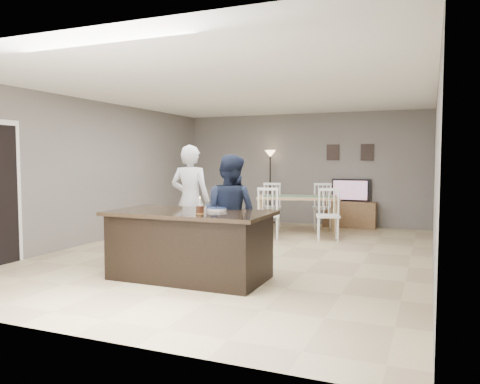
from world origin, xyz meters
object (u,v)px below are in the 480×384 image
at_px(television, 351,190).
at_px(man, 230,214).
at_px(woman, 190,200).
at_px(birthday_cake, 200,210).
at_px(kitchen_island, 190,245).
at_px(dining_table, 298,203).
at_px(plate_stack, 217,209).
at_px(floor_lamp, 270,167).
at_px(tv_console, 350,215).

bearing_deg(television, man, 80.42).
xyz_separation_m(woman, birthday_cake, (0.96, -1.52, 0.04)).
height_order(kitchen_island, dining_table, dining_table).
distance_m(kitchen_island, plate_stack, 0.59).
bearing_deg(man, plate_stack, 91.55).
distance_m(television, dining_table, 1.70).
bearing_deg(woman, man, 135.48).
bearing_deg(floor_lamp, television, 1.46).
bearing_deg(tv_console, man, -99.72).
bearing_deg(birthday_cake, plate_stack, 78.61).
xyz_separation_m(tv_console, dining_table, (-0.88, -1.37, 0.36)).
relative_size(tv_console, man, 0.73).
distance_m(tv_console, plate_stack, 5.50).
bearing_deg(floor_lamp, woman, -89.33).
relative_size(woman, plate_stack, 6.82).
xyz_separation_m(birthday_cake, dining_table, (0.08, 4.37, -0.29)).
relative_size(kitchen_island, plate_stack, 8.06).
relative_size(television, floor_lamp, 0.50).
bearing_deg(plate_stack, dining_table, 89.90).
bearing_deg(man, birthday_cake, 88.07).
height_order(television, birthday_cake, television).
bearing_deg(woman, television, -121.47).
xyz_separation_m(kitchen_island, woman, (-0.72, 1.35, 0.46)).
xyz_separation_m(television, dining_table, (-0.88, -1.44, -0.20)).
xyz_separation_m(man, plate_stack, (-0.03, -0.37, 0.10)).
height_order(man, dining_table, man).
bearing_deg(kitchen_island, dining_table, 85.64).
relative_size(kitchen_island, man, 1.30).
relative_size(man, birthday_cake, 7.85).
bearing_deg(dining_table, birthday_cake, -106.96).
xyz_separation_m(woman, floor_lamp, (-0.05, 4.24, 0.50)).
distance_m(kitchen_island, dining_table, 4.22).
relative_size(tv_console, plate_stack, 4.50).
bearing_deg(birthday_cake, man, 82.27).
xyz_separation_m(birthday_cake, plate_stack, (0.07, 0.35, -0.03)).
height_order(kitchen_island, man, man).
relative_size(kitchen_island, woman, 1.18).
xyz_separation_m(tv_console, woman, (-1.92, -4.22, 0.61)).
relative_size(kitchen_island, floor_lamp, 1.19).
bearing_deg(man, kitchen_island, 64.04).
relative_size(tv_console, birthday_cake, 5.71).
relative_size(television, woman, 0.50).
bearing_deg(dining_table, woman, -125.93).
height_order(kitchen_island, tv_console, kitchen_island).
height_order(woman, man, woman).
bearing_deg(birthday_cake, woman, 122.25).
height_order(tv_console, birthday_cake, birthday_cake).
bearing_deg(dining_table, plate_stack, -106.05).
distance_m(plate_stack, floor_lamp, 5.54).
distance_m(woman, birthday_cake, 1.80).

